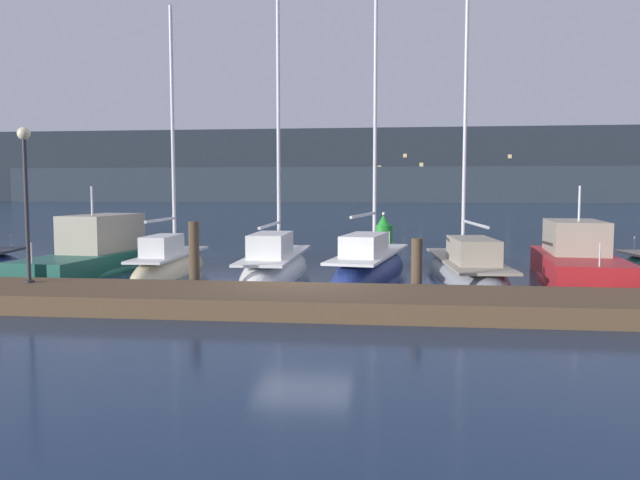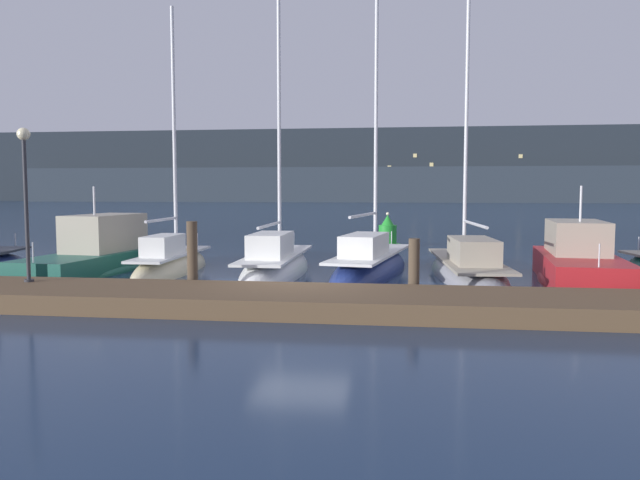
{
  "view_description": "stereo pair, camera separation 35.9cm",
  "coord_description": "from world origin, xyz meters",
  "px_view_note": "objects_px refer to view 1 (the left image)",
  "views": [
    {
      "loc": [
        2.29,
        -15.82,
        2.81
      ],
      "look_at": [
        0.0,
        3.73,
        1.2
      ],
      "focal_mm": 35.0,
      "sensor_mm": 36.0,
      "label": 1
    },
    {
      "loc": [
        2.65,
        -15.78,
        2.81
      ],
      "look_at": [
        0.0,
        3.73,
        1.2
      ],
      "focal_mm": 35.0,
      "sensor_mm": 36.0,
      "label": 2
    }
  ],
  "objects_px": {
    "motorboat_berth_3": "(94,262)",
    "dock_lamppost": "(25,179)",
    "sailboat_berth_6": "(370,270)",
    "sailboat_berth_4": "(170,270)",
    "sailboat_berth_7": "(467,272)",
    "motorboat_berth_8": "(577,272)",
    "channel_buoy": "(383,235)",
    "sailboat_berth_5": "(276,271)"
  },
  "relations": [
    {
      "from": "sailboat_berth_5",
      "to": "motorboat_berth_8",
      "type": "bearing_deg",
      "value": -2.61
    },
    {
      "from": "sailboat_berth_6",
      "to": "channel_buoy",
      "type": "xyz_separation_m",
      "value": [
        0.29,
        9.81,
        0.48
      ]
    },
    {
      "from": "sailboat_berth_5",
      "to": "sailboat_berth_6",
      "type": "bearing_deg",
      "value": 10.39
    },
    {
      "from": "motorboat_berth_8",
      "to": "sailboat_berth_7",
      "type": "bearing_deg",
      "value": 163.86
    },
    {
      "from": "sailboat_berth_7",
      "to": "motorboat_berth_3",
      "type": "bearing_deg",
      "value": -177.74
    },
    {
      "from": "motorboat_berth_8",
      "to": "dock_lamppost",
      "type": "relative_size",
      "value": 1.81
    },
    {
      "from": "channel_buoy",
      "to": "motorboat_berth_8",
      "type": "bearing_deg",
      "value": -60.86
    },
    {
      "from": "sailboat_berth_4",
      "to": "motorboat_berth_8",
      "type": "height_order",
      "value": "sailboat_berth_4"
    },
    {
      "from": "motorboat_berth_8",
      "to": "dock_lamppost",
      "type": "height_order",
      "value": "dock_lamppost"
    },
    {
      "from": "sailboat_berth_5",
      "to": "dock_lamppost",
      "type": "xyz_separation_m",
      "value": [
        -5.34,
        -5.26,
        2.93
      ]
    },
    {
      "from": "channel_buoy",
      "to": "dock_lamppost",
      "type": "relative_size",
      "value": 0.44
    },
    {
      "from": "motorboat_berth_8",
      "to": "sailboat_berth_6",
      "type": "bearing_deg",
      "value": 171.1
    },
    {
      "from": "motorboat_berth_3",
      "to": "sailboat_berth_7",
      "type": "height_order",
      "value": "sailboat_berth_7"
    },
    {
      "from": "sailboat_berth_7",
      "to": "motorboat_berth_8",
      "type": "height_order",
      "value": "sailboat_berth_7"
    },
    {
      "from": "sailboat_berth_4",
      "to": "motorboat_berth_3",
      "type": "bearing_deg",
      "value": 179.29
    },
    {
      "from": "dock_lamppost",
      "to": "sailboat_berth_6",
      "type": "bearing_deg",
      "value": 34.68
    },
    {
      "from": "motorboat_berth_3",
      "to": "sailboat_berth_6",
      "type": "xyz_separation_m",
      "value": [
        9.33,
        0.56,
        -0.21
      ]
    },
    {
      "from": "sailboat_berth_6",
      "to": "sailboat_berth_7",
      "type": "xyz_separation_m",
      "value": [
        3.13,
        -0.07,
        0.01
      ]
    },
    {
      "from": "motorboat_berth_3",
      "to": "sailboat_berth_7",
      "type": "distance_m",
      "value": 12.47
    },
    {
      "from": "channel_buoy",
      "to": "sailboat_berth_4",
      "type": "bearing_deg",
      "value": -123.68
    },
    {
      "from": "sailboat_berth_5",
      "to": "dock_lamppost",
      "type": "height_order",
      "value": "sailboat_berth_5"
    },
    {
      "from": "sailboat_berth_5",
      "to": "sailboat_berth_6",
      "type": "relative_size",
      "value": 1.09
    },
    {
      "from": "sailboat_berth_5",
      "to": "channel_buoy",
      "type": "relative_size",
      "value": 6.68
    },
    {
      "from": "sailboat_berth_4",
      "to": "sailboat_berth_7",
      "type": "xyz_separation_m",
      "value": [
        9.77,
        0.53,
        0.0
      ]
    },
    {
      "from": "motorboat_berth_3",
      "to": "motorboat_berth_8",
      "type": "bearing_deg",
      "value": -1.57
    },
    {
      "from": "motorboat_berth_3",
      "to": "dock_lamppost",
      "type": "height_order",
      "value": "dock_lamppost"
    },
    {
      "from": "motorboat_berth_3",
      "to": "dock_lamppost",
      "type": "relative_size",
      "value": 1.86
    },
    {
      "from": "sailboat_berth_5",
      "to": "channel_buoy",
      "type": "bearing_deg",
      "value": 72.08
    },
    {
      "from": "sailboat_berth_7",
      "to": "channel_buoy",
      "type": "xyz_separation_m",
      "value": [
        -2.84,
        9.88,
        0.47
      ]
    },
    {
      "from": "sailboat_berth_5",
      "to": "sailboat_berth_7",
      "type": "bearing_deg",
      "value": 4.56
    },
    {
      "from": "sailboat_berth_7",
      "to": "channel_buoy",
      "type": "height_order",
      "value": "sailboat_berth_7"
    },
    {
      "from": "sailboat_berth_4",
      "to": "sailboat_berth_7",
      "type": "bearing_deg",
      "value": 3.08
    },
    {
      "from": "sailboat_berth_5",
      "to": "sailboat_berth_7",
      "type": "distance_m",
      "value": 6.21
    },
    {
      "from": "sailboat_berth_7",
      "to": "dock_lamppost",
      "type": "distance_m",
      "value": 13.22
    },
    {
      "from": "sailboat_berth_6",
      "to": "sailboat_berth_7",
      "type": "bearing_deg",
      "value": -1.25
    },
    {
      "from": "sailboat_berth_6",
      "to": "dock_lamppost",
      "type": "relative_size",
      "value": 2.67
    },
    {
      "from": "sailboat_berth_6",
      "to": "dock_lamppost",
      "type": "bearing_deg",
      "value": -145.32
    },
    {
      "from": "sailboat_berth_7",
      "to": "channel_buoy",
      "type": "bearing_deg",
      "value": 106.04
    },
    {
      "from": "motorboat_berth_3",
      "to": "sailboat_berth_5",
      "type": "distance_m",
      "value": 6.27
    },
    {
      "from": "sailboat_berth_6",
      "to": "channel_buoy",
      "type": "relative_size",
      "value": 6.12
    },
    {
      "from": "sailboat_berth_6",
      "to": "channel_buoy",
      "type": "height_order",
      "value": "sailboat_berth_6"
    },
    {
      "from": "sailboat_berth_7",
      "to": "dock_lamppost",
      "type": "bearing_deg",
      "value": -153.52
    }
  ]
}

